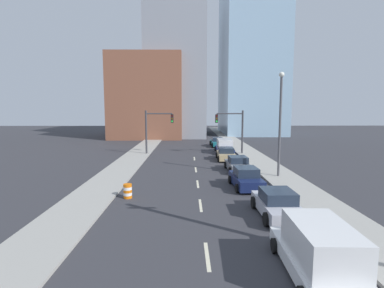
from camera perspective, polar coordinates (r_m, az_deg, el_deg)
The scene contains 21 objects.
sidewalk_left at distance 47.60m, azimuth -8.59°, elevation -0.31°, with size 3.18×89.53×0.14m.
sidewalk_right at distance 47.83m, azimuth 8.82°, elevation -0.27°, with size 3.18×89.53×0.14m.
lane_stripe_at_9m at distance 12.88m, azimuth 2.91°, elevation -20.51°, with size 0.16×2.40×0.01m, color beige.
lane_stripe_at_16m at distance 18.73m, azimuth 1.63°, elevation -11.58°, with size 0.16×2.40×0.01m, color beige.
lane_stripe_at_21m at distance 23.71m, azimuth 1.10°, elevation -7.62°, with size 0.16×2.40×0.01m, color beige.
lane_stripe_at_26m at distance 29.09m, azimuth 0.73°, elevation -4.90°, with size 0.16×2.40×0.01m, color beige.
lane_stripe_at_33m at distance 35.38m, azimuth 0.45°, elevation -2.80°, with size 0.16×2.40×0.01m, color beige.
building_brick_left at distance 63.40m, azimuth -8.27°, elevation 8.77°, with size 14.00×16.00×16.28m.
building_office_center at distance 67.40m, azimuth -2.96°, elevation 13.93°, with size 12.00×20.00×28.54m.
building_glass_right at distance 73.56m, azimuth 11.18°, elevation 17.18°, with size 13.00×20.00×38.59m.
traffic_signal_left at distance 38.52m, azimuth -7.19°, elevation 3.36°, with size 3.63×0.35×5.64m.
traffic_signal_right at distance 38.75m, azimuth 8.07°, elevation 3.37°, with size 3.63×0.35×5.64m.
traffic_barrel at distance 20.46m, azimuth -12.16°, elevation -8.76°, with size 0.56×0.56×0.95m.
street_lamp at distance 26.29m, azimuth 16.45°, elevation 4.82°, with size 0.44×0.44×8.90m.
box_truck_white at distance 11.91m, azimuth 23.12°, elevation -18.47°, with size 2.52×5.49×1.99m.
sedan_silver at distance 17.37m, azimuth 15.96°, elevation -10.99°, with size 2.23×4.42×1.47m.
sedan_navy at distance 22.89m, azimuth 10.25°, elevation -6.48°, with size 2.27×4.31×1.54m.
sedan_gray at distance 28.75m, azimuth 8.74°, elevation -3.84°, with size 2.27×4.41×1.38m.
sedan_tan at distance 34.70m, azimuth 6.49°, elevation -1.94°, with size 2.23×4.37×1.44m.
box_truck_blue at distance 40.32m, azimuth 6.19°, elevation -0.40°, with size 2.48×5.75×1.83m.
sedan_teal at distance 46.77m, azimuth 4.81°, elevation 0.34°, with size 2.17×4.52×1.42m.
Camera 1 is at (-0.78, -2.03, 5.92)m, focal length 28.00 mm.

